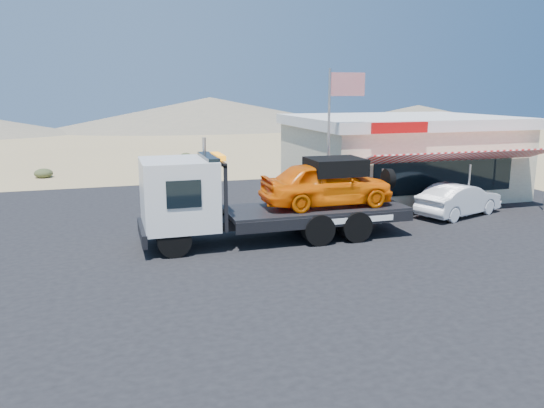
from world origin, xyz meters
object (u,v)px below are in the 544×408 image
object	(u,v)px
tow_truck	(269,194)
jerky_store	(398,154)
white_sedan	(459,200)
flagpole	(334,127)

from	to	relation	value
tow_truck	jerky_store	size ratio (longest dim) A/B	0.89
tow_truck	white_sedan	xyz separation A→B (m)	(8.66, 1.12, -0.97)
tow_truck	white_sedan	size ratio (longest dim) A/B	2.24
jerky_store	flagpole	distance (m)	7.36
tow_truck	flagpole	xyz separation A→B (m)	(3.29, 2.02, 2.10)
white_sedan	flagpole	world-z (taller)	flagpole
jerky_store	white_sedan	bearing A→B (deg)	-92.10
tow_truck	white_sedan	world-z (taller)	tow_truck
white_sedan	jerky_store	world-z (taller)	jerky_store
flagpole	white_sedan	bearing A→B (deg)	-9.49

